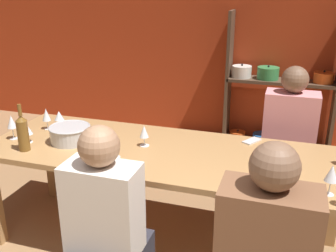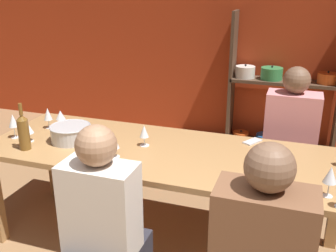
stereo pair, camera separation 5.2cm
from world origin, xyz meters
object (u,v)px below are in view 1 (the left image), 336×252
(mixing_bowl, at_px, (70,133))
(wine_glass_empty_c, at_px, (46,115))
(cell_phone, at_px, (252,141))
(wine_glass_red_b, at_px, (144,132))
(shelf_unit, at_px, (275,96))
(wine_glass_red_c, at_px, (27,130))
(dining_table, at_px, (164,161))
(wine_glass_red_a, at_px, (115,143))
(wine_glass_empty_a, at_px, (59,116))
(wine_bottle_green, at_px, (23,133))
(wine_glass_red_d, at_px, (12,122))
(person_far_a, at_px, (286,161))
(wine_glass_empty_b, at_px, (332,174))

(mixing_bowl, relative_size, wine_glass_empty_c, 1.77)
(cell_phone, bearing_deg, wine_glass_red_b, -156.41)
(shelf_unit, bearing_deg, wine_glass_red_c, -124.95)
(dining_table, bearing_deg, wine_glass_red_a, -142.98)
(wine_glass_empty_a, height_order, wine_glass_red_c, wine_glass_empty_a)
(wine_bottle_green, distance_m, wine_glass_red_d, 0.26)
(wine_glass_red_c, bearing_deg, wine_glass_red_b, 13.37)
(wine_glass_empty_a, xyz_separation_m, person_far_a, (1.76, 0.63, -0.42))
(wine_glass_red_d, bearing_deg, mixing_bowl, 10.67)
(wine_glass_red_a, height_order, cell_phone, wine_glass_red_a)
(wine_bottle_green, distance_m, person_far_a, 2.11)
(wine_glass_empty_c, bearing_deg, wine_glass_red_b, -5.71)
(dining_table, relative_size, wine_glass_red_c, 17.62)
(wine_glass_red_b, relative_size, wine_glass_red_d, 0.84)
(wine_glass_red_b, relative_size, cell_phone, 0.96)
(shelf_unit, xyz_separation_m, wine_bottle_green, (-1.58, -2.49, 0.27))
(wine_glass_red_a, bearing_deg, wine_glass_red_b, 64.91)
(wine_glass_red_b, bearing_deg, wine_glass_red_c, -166.63)
(wine_glass_red_a, bearing_deg, wine_glass_empty_b, -3.75)
(dining_table, distance_m, mixing_bowl, 0.73)
(wine_glass_empty_c, relative_size, wine_glass_red_b, 1.09)
(wine_bottle_green, distance_m, cell_phone, 1.65)
(wine_glass_empty_b, relative_size, cell_phone, 1.10)
(wine_glass_red_a, bearing_deg, wine_glass_red_c, 176.22)
(shelf_unit, distance_m, wine_glass_empty_a, 2.60)
(dining_table, relative_size, person_far_a, 2.02)
(wine_glass_empty_a, xyz_separation_m, wine_glass_red_a, (0.64, -0.35, -0.01))
(dining_table, distance_m, wine_glass_red_a, 0.40)
(wine_glass_red_a, relative_size, person_far_a, 0.12)
(wine_bottle_green, relative_size, wine_glass_red_b, 2.15)
(shelf_unit, distance_m, cell_phone, 1.85)
(wine_glass_red_b, distance_m, wine_glass_red_c, 0.87)
(wine_glass_empty_b, xyz_separation_m, wine_glass_red_d, (-2.22, 0.16, 0.00))
(wine_glass_empty_a, relative_size, wine_glass_red_c, 1.08)
(shelf_unit, relative_size, dining_table, 0.62)
(mixing_bowl, xyz_separation_m, cell_phone, (1.29, 0.41, -0.06))
(wine_glass_empty_a, xyz_separation_m, wine_glass_empty_c, (-0.11, -0.01, 0.00))
(wine_glass_empty_b, bearing_deg, wine_glass_empty_a, 167.66)
(wine_glass_empty_b, height_order, wine_glass_empty_c, wine_glass_empty_b)
(wine_glass_empty_a, bearing_deg, shelf_unit, 52.78)
(shelf_unit, relative_size, wine_glass_red_a, 10.13)
(wine_glass_red_a, relative_size, wine_glass_red_d, 0.84)
(dining_table, xyz_separation_m, wine_glass_red_a, (-0.28, -0.21, 0.19))
(wine_glass_red_a, bearing_deg, wine_glass_empty_c, 155.98)
(wine_glass_red_a, distance_m, wine_glass_red_d, 0.88)
(wine_glass_empty_c, bearing_deg, shelf_unit, 51.05)
(wine_glass_empty_a, distance_m, cell_phone, 1.52)
(wine_glass_red_d, xyz_separation_m, person_far_a, (1.99, 0.91, -0.44))
(wine_glass_red_b, xyz_separation_m, person_far_a, (1.00, 0.73, -0.41))
(wine_glass_red_c, bearing_deg, cell_phone, 18.28)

